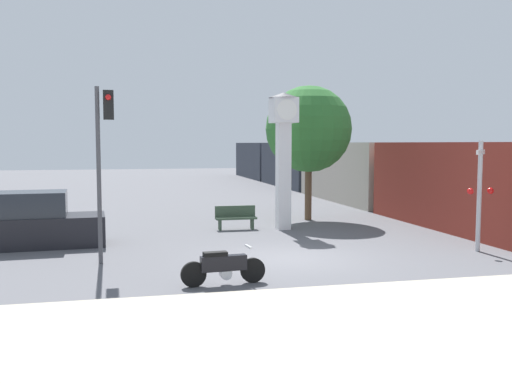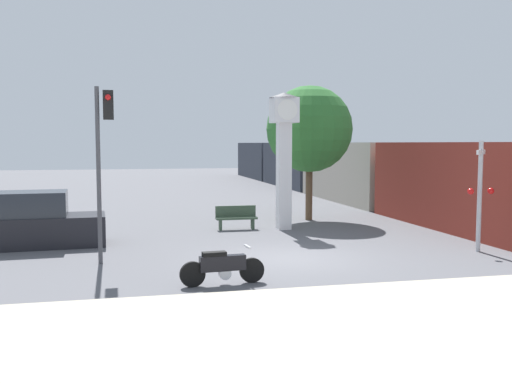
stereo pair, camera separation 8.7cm
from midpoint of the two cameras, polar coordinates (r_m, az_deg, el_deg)
name	(u,v)px [view 1 (the left image)]	position (r m, az deg, el deg)	size (l,w,h in m)	color
ground_plane	(289,258)	(16.80, 3.21, -6.65)	(120.00, 120.00, 0.00)	#56565B
sidewalk_strip	(395,328)	(10.79, 13.47, -13.11)	(36.00, 6.00, 0.10)	#B2A893
motorcycle	(223,267)	(13.66, -3.47, -7.47)	(2.06, 0.45, 0.91)	black
clock_tower	(283,140)	(22.18, 2.65, 5.21)	(1.16, 1.16, 5.31)	white
freight_train	(320,168)	(39.17, 6.33, 2.44)	(2.80, 44.90, 3.40)	maroon
traffic_light	(103,144)	(16.30, -15.19, 4.66)	(0.50, 0.35, 4.91)	#47474C
railroad_crossing_signal	(480,191)	(18.90, 21.34, 0.08)	(0.90, 0.82, 3.44)	#B7B7BC
street_tree	(309,129)	(25.02, 5.19, 6.26)	(3.75, 3.75, 5.85)	brown
bench	(236,217)	(22.27, -2.15, -2.51)	(1.60, 0.44, 0.92)	#384C38
parked_car	(36,224)	(19.90, -21.23, -2.97)	(4.29, 2.01, 1.80)	black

